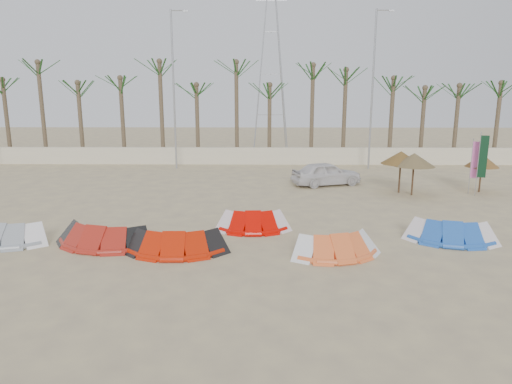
{
  "coord_description": "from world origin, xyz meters",
  "views": [
    {
      "loc": [
        0.25,
        -12.9,
        5.44
      ],
      "look_at": [
        0.0,
        6.0,
        1.3
      ],
      "focal_mm": 32.0,
      "sensor_mm": 36.0,
      "label": 1
    }
  ],
  "objects_px": {
    "kite_blue": "(448,229)",
    "parasol_right": "(482,161)",
    "parasol_mid": "(401,158)",
    "kite_orange": "(336,242)",
    "kite_grey": "(6,231)",
    "kite_red_right": "(253,219)",
    "car": "(326,174)",
    "parasol_left": "(414,160)",
    "kite_red_left": "(105,233)",
    "kite_red_mid": "(177,239)"
  },
  "relations": [
    {
      "from": "parasol_left",
      "to": "kite_grey",
      "type": "bearing_deg",
      "value": -155.19
    },
    {
      "from": "kite_orange",
      "to": "parasol_right",
      "type": "xyz_separation_m",
      "value": [
        9.59,
        10.12,
        1.34
      ]
    },
    {
      "from": "car",
      "to": "kite_red_mid",
      "type": "bearing_deg",
      "value": 130.94
    },
    {
      "from": "kite_red_mid",
      "to": "kite_red_right",
      "type": "height_order",
      "value": "same"
    },
    {
      "from": "kite_red_mid",
      "to": "parasol_mid",
      "type": "distance_m",
      "value": 14.34
    },
    {
      "from": "parasol_mid",
      "to": "parasol_right",
      "type": "xyz_separation_m",
      "value": [
        4.54,
        0.24,
        -0.2
      ]
    },
    {
      "from": "kite_grey",
      "to": "kite_blue",
      "type": "distance_m",
      "value": 16.46
    },
    {
      "from": "parasol_right",
      "to": "kite_red_mid",
      "type": "bearing_deg",
      "value": -146.96
    },
    {
      "from": "kite_orange",
      "to": "parasol_left",
      "type": "relative_size",
      "value": 1.45
    },
    {
      "from": "kite_red_mid",
      "to": "parasol_right",
      "type": "height_order",
      "value": "parasol_right"
    },
    {
      "from": "parasol_mid",
      "to": "kite_orange",
      "type": "bearing_deg",
      "value": -117.07
    },
    {
      "from": "kite_red_right",
      "to": "parasol_right",
      "type": "height_order",
      "value": "parasol_right"
    },
    {
      "from": "kite_blue",
      "to": "parasol_right",
      "type": "xyz_separation_m",
      "value": [
        5.15,
        8.53,
        1.34
      ]
    },
    {
      "from": "kite_red_right",
      "to": "kite_red_left",
      "type": "bearing_deg",
      "value": -160.51
    },
    {
      "from": "kite_red_left",
      "to": "kite_red_right",
      "type": "xyz_separation_m",
      "value": [
        5.41,
        1.91,
        -0.01
      ]
    },
    {
      "from": "parasol_right",
      "to": "kite_orange",
      "type": "bearing_deg",
      "value": -133.47
    },
    {
      "from": "kite_red_right",
      "to": "kite_blue",
      "type": "distance_m",
      "value": 7.45
    },
    {
      "from": "kite_red_mid",
      "to": "parasol_left",
      "type": "relative_size",
      "value": 1.53
    },
    {
      "from": "parasol_right",
      "to": "kite_red_right",
      "type": "bearing_deg",
      "value": -149.98
    },
    {
      "from": "kite_grey",
      "to": "parasol_mid",
      "type": "relative_size",
      "value": 1.43
    },
    {
      "from": "kite_grey",
      "to": "kite_orange",
      "type": "relative_size",
      "value": 1.0
    },
    {
      "from": "parasol_mid",
      "to": "kite_red_left",
      "type": "bearing_deg",
      "value": -146.33
    },
    {
      "from": "kite_orange",
      "to": "parasol_right",
      "type": "relative_size",
      "value": 1.57
    },
    {
      "from": "kite_grey",
      "to": "parasol_right",
      "type": "height_order",
      "value": "parasol_right"
    },
    {
      "from": "kite_orange",
      "to": "parasol_mid",
      "type": "xyz_separation_m",
      "value": [
        5.05,
        9.88,
        1.54
      ]
    },
    {
      "from": "kite_red_mid",
      "to": "kite_blue",
      "type": "relative_size",
      "value": 1.01
    },
    {
      "from": "kite_red_mid",
      "to": "kite_orange",
      "type": "height_order",
      "value": "same"
    },
    {
      "from": "kite_grey",
      "to": "kite_blue",
      "type": "xyz_separation_m",
      "value": [
        16.45,
        0.44,
        -0.0
      ]
    },
    {
      "from": "kite_red_left",
      "to": "car",
      "type": "bearing_deg",
      "value": 48.7
    },
    {
      "from": "kite_grey",
      "to": "car",
      "type": "bearing_deg",
      "value": 38.97
    },
    {
      "from": "kite_orange",
      "to": "kite_blue",
      "type": "relative_size",
      "value": 0.96
    },
    {
      "from": "parasol_left",
      "to": "car",
      "type": "distance_m",
      "value": 5.17
    },
    {
      "from": "parasol_right",
      "to": "parasol_left",
      "type": "bearing_deg",
      "value": -168.18
    },
    {
      "from": "parasol_right",
      "to": "car",
      "type": "distance_m",
      "value": 8.55
    },
    {
      "from": "parasol_mid",
      "to": "parasol_right",
      "type": "relative_size",
      "value": 1.09
    },
    {
      "from": "kite_grey",
      "to": "kite_red_left",
      "type": "bearing_deg",
      "value": -2.4
    },
    {
      "from": "kite_red_left",
      "to": "parasol_right",
      "type": "distance_m",
      "value": 20.13
    },
    {
      "from": "car",
      "to": "parasol_right",
      "type": "bearing_deg",
      "value": -120.95
    },
    {
      "from": "parasol_mid",
      "to": "kite_blue",
      "type": "bearing_deg",
      "value": -94.19
    },
    {
      "from": "kite_grey",
      "to": "parasol_left",
      "type": "distance_m",
      "value": 19.43
    },
    {
      "from": "kite_red_mid",
      "to": "kite_orange",
      "type": "bearing_deg",
      "value": -3.16
    },
    {
      "from": "kite_orange",
      "to": "kite_grey",
      "type": "bearing_deg",
      "value": 174.53
    },
    {
      "from": "kite_blue",
      "to": "parasol_mid",
      "type": "xyz_separation_m",
      "value": [
        0.61,
        8.29,
        1.54
      ]
    },
    {
      "from": "kite_red_left",
      "to": "kite_grey",
      "type": "bearing_deg",
      "value": 177.6
    },
    {
      "from": "kite_red_right",
      "to": "parasol_right",
      "type": "distance_m",
      "value": 14.48
    },
    {
      "from": "kite_red_right",
      "to": "kite_grey",
      "type": "bearing_deg",
      "value": -169.09
    },
    {
      "from": "kite_red_left",
      "to": "parasol_right",
      "type": "relative_size",
      "value": 1.83
    },
    {
      "from": "kite_red_left",
      "to": "parasol_left",
      "type": "relative_size",
      "value": 1.7
    },
    {
      "from": "kite_red_mid",
      "to": "kite_blue",
      "type": "bearing_deg",
      "value": 7.36
    },
    {
      "from": "kite_orange",
      "to": "parasol_mid",
      "type": "bearing_deg",
      "value": 62.93
    }
  ]
}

